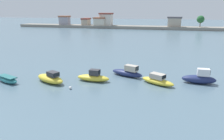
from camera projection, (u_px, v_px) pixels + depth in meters
The scene contains 8 objects.
moored_boat_2 at pixel (8, 79), 29.07m from camera, with size 4.02×2.54×0.87m.
moored_boat_3 at pixel (50, 78), 29.06m from camera, with size 5.15×3.71×1.59m.
moored_boat_4 at pixel (93, 77), 29.64m from camera, with size 4.53×1.73×1.61m.
moored_boat_5 at pixel (128, 72), 31.71m from camera, with size 5.16×3.20×1.70m.
moored_boat_6 at pixel (158, 80), 28.35m from camera, with size 4.71×3.46×1.42m.
moored_boat_7 at pixel (200, 78), 28.70m from camera, with size 4.31×1.65×1.99m.
mooring_buoy_2 at pixel (70, 88), 26.71m from camera, with size 0.35×0.35×0.35m, color white.
distant_shoreline at pixel (133, 25), 106.68m from camera, with size 117.95×8.04×7.39m.
Camera 1 is at (17.51, -12.30, 9.46)m, focal length 35.32 mm.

